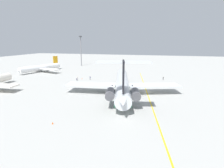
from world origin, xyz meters
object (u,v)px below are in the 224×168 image
object	(u,v)px
safety_cone_nose	(82,78)
light_mast	(81,50)
main_jetliner	(122,84)
ground_crew_starboard	(163,78)
ground_crew_portside	(90,77)
airliner_mid_left	(40,68)
ground_crew_near_nose	(77,79)
ground_crew_near_tail	(78,78)
safety_cone_wingtip	(53,123)

from	to	relation	value
safety_cone_nose	light_mast	world-z (taller)	light_mast
main_jetliner	ground_crew_starboard	distance (m)	33.23
safety_cone_nose	ground_crew_portside	bearing A→B (deg)	-100.08
main_jetliner	airliner_mid_left	size ratio (longest dim) A/B	1.59
main_jetliner	ground_crew_portside	bearing A→B (deg)	32.59
main_jetliner	ground_crew_near_nose	xyz separation A→B (m)	(15.72, 26.11, -2.83)
ground_crew_near_tail	ground_crew_portside	bearing A→B (deg)	-2.26
main_jetliner	airliner_mid_left	distance (m)	70.80
main_jetliner	light_mast	xyz separation A→B (m)	(69.58, 48.41, 9.03)
light_mast	main_jetliner	bearing A→B (deg)	-145.17
ground_crew_near_tail	main_jetliner	bearing A→B (deg)	-63.65
ground_crew_near_nose	safety_cone_nose	distance (m)	6.58
airliner_mid_left	ground_crew_near_nose	size ratio (longest dim) A/B	18.26
ground_crew_near_tail	light_mast	bearing A→B (deg)	83.53
airliner_mid_left	safety_cone_wingtip	xyz separation A→B (m)	(-63.10, -50.75, -2.46)
safety_cone_wingtip	light_mast	size ratio (longest dim) A/B	0.02
ground_crew_near_nose	light_mast	xyz separation A→B (m)	(53.86, 22.29, 11.85)
ground_crew_starboard	ground_crew_portside	bearing A→B (deg)	125.46
ground_crew_starboard	safety_cone_nose	bearing A→B (deg)	122.79
ground_crew_near_tail	ground_crew_starboard	distance (m)	43.34
airliner_mid_left	ground_crew_starboard	distance (m)	76.69
light_mast	ground_crew_near_nose	bearing A→B (deg)	-157.51
ground_crew_near_tail	safety_cone_nose	bearing A→B (deg)	50.60
ground_crew_starboard	light_mast	bearing A→B (deg)	80.44
ground_crew_portside	safety_cone_wingtip	world-z (taller)	ground_crew_portside
ground_crew_near_tail	safety_cone_nose	size ratio (longest dim) A/B	3.33
main_jetliner	light_mast	world-z (taller)	light_mast
main_jetliner	ground_crew_near_tail	bearing A→B (deg)	43.15
airliner_mid_left	ground_crew_portside	xyz separation A→B (m)	(-13.52, -40.21, -1.59)
safety_cone_wingtip	ground_crew_portside	bearing A→B (deg)	12.00
ground_crew_near_tail	safety_cone_wingtip	world-z (taller)	ground_crew_near_tail
ground_crew_near_nose	ground_crew_portside	xyz separation A→B (m)	(5.65, -4.73, 0.08)
airliner_mid_left	ground_crew_near_tail	size ratio (longest dim) A/B	16.70
ground_crew_near_tail	safety_cone_nose	world-z (taller)	ground_crew_near_tail
ground_crew_near_nose	ground_crew_near_tail	size ratio (longest dim) A/B	0.91
main_jetliner	airliner_mid_left	xyz separation A→B (m)	(34.90, 61.59, -1.16)
ground_crew_near_nose	light_mast	bearing A→B (deg)	-13.85
ground_crew_starboard	light_mast	world-z (taller)	light_mast
airliner_mid_left	light_mast	size ratio (longest dim) A/B	1.31
ground_crew_near_nose	safety_cone_wingtip	size ratio (longest dim) A/B	3.05
ground_crew_near_nose	ground_crew_starboard	distance (m)	43.29
safety_cone_wingtip	light_mast	distance (m)	105.51
main_jetliner	ground_crew_starboard	size ratio (longest dim) A/B	27.77
ground_crew_starboard	main_jetliner	bearing A→B (deg)	175.99
main_jetliner	safety_cone_nose	xyz separation A→B (m)	(22.26, 26.33, -3.61)
light_mast	airliner_mid_left	bearing A→B (deg)	159.19
safety_cone_nose	safety_cone_wingtip	distance (m)	52.78
safety_cone_nose	ground_crew_near_tail	bearing A→B (deg)	169.81
airliner_mid_left	safety_cone_wingtip	bearing A→B (deg)	54.65
safety_cone_wingtip	light_mast	world-z (taller)	light_mast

